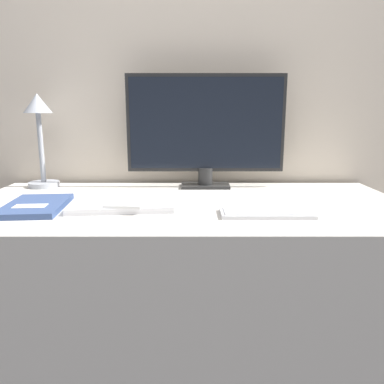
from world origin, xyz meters
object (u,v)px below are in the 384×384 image
ereader (129,200)px  notebook (36,206)px  desk_lamp (40,126)px  monitor (206,128)px  keyboard (267,213)px  laptop (123,204)px

ereader → notebook: (-0.30, -0.01, -0.02)m
notebook → desk_lamp: bearing=107.4°
monitor → ereader: monitor is taller
monitor → keyboard: size_ratio=2.30×
desk_lamp → notebook: 0.45m
ereader → desk_lamp: bearing=139.3°
ereader → keyboard: bearing=-11.1°
laptop → ereader: ereader is taller
desk_lamp → keyboard: bearing=-27.5°
monitor → keyboard: monitor is taller
monitor → ereader: (-0.26, -0.35, -0.21)m
desk_lamp → laptop: bearing=-41.2°
monitor → desk_lamp: (-0.67, 0.01, 0.01)m
monitor → keyboard: 0.52m
desk_lamp → ereader: bearing=-40.7°
ereader → desk_lamp: size_ratio=0.50×
ereader → desk_lamp: 0.58m
ereader → notebook: ereader is taller
laptop → notebook: (-0.27, -0.02, -0.00)m
monitor → desk_lamp: size_ratio=1.69×
keyboard → ereader: 0.44m
monitor → notebook: monitor is taller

